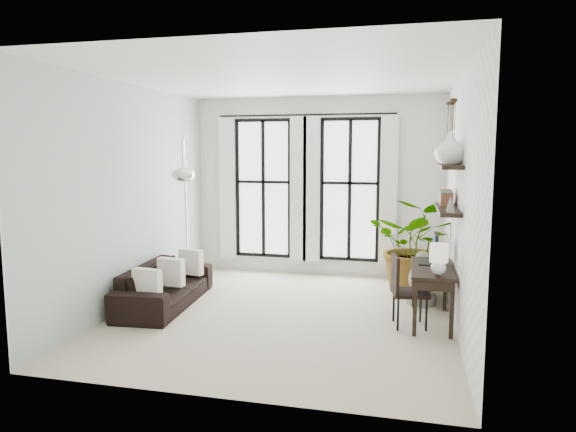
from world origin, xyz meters
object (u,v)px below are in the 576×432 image
(plant, at_px, (416,246))
(buddha, at_px, (422,282))
(desk, at_px, (432,271))
(desk_chair, at_px, (404,286))
(sofa, at_px, (165,285))
(arc_lamp, at_px, (184,174))

(plant, bearing_deg, buddha, -81.45)
(desk, relative_size, desk_chair, 1.36)
(desk_chair, xyz_separation_m, buddha, (0.26, 1.08, -0.20))
(sofa, relative_size, arc_lamp, 0.82)
(sofa, height_order, desk_chair, desk_chair)
(sofa, relative_size, buddha, 2.60)
(plant, xyz_separation_m, buddha, (0.08, -0.56, -0.43))
(desk, bearing_deg, plant, 97.01)
(sofa, distance_m, buddha, 3.77)
(plant, bearing_deg, sofa, -157.17)
(sofa, xyz_separation_m, buddha, (3.65, 0.94, 0.03))
(buddha, bearing_deg, arc_lamp, -173.23)
(desk, relative_size, arc_lamp, 0.51)
(desk_chair, height_order, buddha, desk_chair)
(desk_chair, bearing_deg, desk, 16.27)
(arc_lamp, bearing_deg, desk, -7.51)
(plant, relative_size, desk_chair, 1.64)
(plant, relative_size, desk, 1.21)
(sofa, relative_size, plant, 1.34)
(desk, xyz_separation_m, buddha, (-0.10, 0.90, -0.37))
(desk, bearing_deg, desk_chair, -153.23)
(plant, height_order, arc_lamp, arc_lamp)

